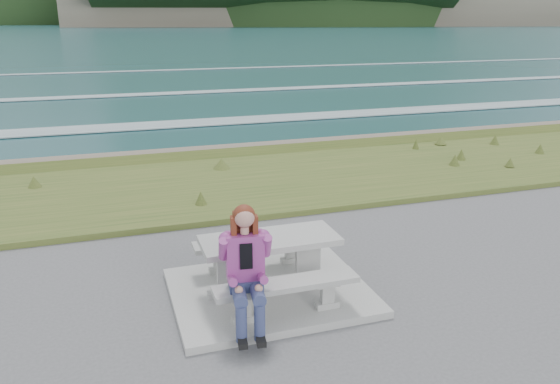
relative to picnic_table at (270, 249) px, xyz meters
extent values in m
cube|color=gray|center=(0.00, 0.00, -0.63)|extent=(2.60, 2.10, 0.10)
cube|color=gray|center=(-0.54, 0.00, -0.54)|extent=(0.62, 0.12, 0.08)
cube|color=gray|center=(-0.54, 0.00, -0.25)|extent=(0.34, 0.09, 0.51)
cube|color=gray|center=(-0.54, 0.00, 0.05)|extent=(0.62, 0.12, 0.08)
cube|color=gray|center=(0.54, 0.00, -0.54)|extent=(0.62, 0.12, 0.08)
cube|color=gray|center=(0.54, 0.00, -0.25)|extent=(0.34, 0.09, 0.51)
cube|color=gray|center=(0.54, 0.00, 0.05)|extent=(0.62, 0.12, 0.08)
cube|color=gray|center=(0.00, 0.00, 0.13)|extent=(1.80, 0.75, 0.08)
cube|color=gray|center=(-0.54, -0.70, -0.54)|extent=(0.30, 0.12, 0.08)
cube|color=gray|center=(-0.54, -0.70, -0.39)|extent=(0.17, 0.09, 0.22)
cube|color=gray|center=(-0.54, -0.70, -0.24)|extent=(0.30, 0.12, 0.08)
cube|color=gray|center=(0.54, -0.70, -0.54)|extent=(0.30, 0.12, 0.08)
cube|color=gray|center=(0.54, -0.70, -0.39)|extent=(0.17, 0.09, 0.22)
cube|color=gray|center=(0.54, -0.70, -0.24)|extent=(0.30, 0.12, 0.08)
cube|color=gray|center=(0.00, -0.70, -0.17)|extent=(1.80, 0.35, 0.07)
cube|color=gray|center=(-0.54, 0.70, -0.54)|extent=(0.30, 0.12, 0.08)
cube|color=gray|center=(-0.54, 0.70, -0.39)|extent=(0.17, 0.09, 0.22)
cube|color=gray|center=(-0.54, 0.70, -0.24)|extent=(0.30, 0.12, 0.08)
cube|color=gray|center=(0.54, 0.70, -0.54)|extent=(0.30, 0.12, 0.08)
cube|color=gray|center=(0.54, 0.70, -0.39)|extent=(0.17, 0.09, 0.22)
cube|color=gray|center=(0.54, 0.70, -0.24)|extent=(0.30, 0.12, 0.08)
cube|color=gray|center=(0.00, 0.70, -0.17)|extent=(1.80, 0.35, 0.07)
cube|color=#344F1D|center=(0.00, 5.00, -0.68)|extent=(160.00, 4.50, 0.22)
cube|color=brown|center=(0.00, 7.90, -0.68)|extent=(160.00, 0.80, 2.20)
plane|color=#1B494F|center=(0.00, 430.00, -2.48)|extent=(1600.00, 1600.00, 0.00)
cube|color=silver|center=(0.00, 14.00, -2.42)|extent=(220.00, 3.00, 0.06)
cube|color=silver|center=(0.00, 22.00, -2.42)|extent=(220.00, 2.00, 0.06)
cube|color=silver|center=(0.00, 34.00, -2.42)|extent=(220.00, 1.40, 0.06)
cube|color=silver|center=(0.00, 52.00, -2.42)|extent=(220.00, 1.00, 0.06)
cube|color=brown|center=(130.00, 330.00, 6.52)|extent=(296.14, 193.70, 18.00)
ellipsoid|color=black|center=(130.00, 330.00, 9.52)|extent=(311.77, 210.10, 192.12)
cube|color=brown|center=(320.00, 420.00, 6.52)|extent=(224.66, 148.06, 18.00)
ellipsoid|color=black|center=(320.00, 420.00, 9.52)|extent=(236.23, 161.33, 146.91)
cube|color=brown|center=(-40.00, 440.00, 6.52)|extent=(201.55, 149.04, 18.00)
ellipsoid|color=black|center=(-40.00, 440.00, 9.52)|extent=(211.86, 162.91, 124.31)
cube|color=brown|center=(480.00, 520.00, 6.52)|extent=(197.87, 126.05, 18.00)
ellipsoid|color=black|center=(480.00, 520.00, 9.52)|extent=(207.79, 137.80, 107.36)
cube|color=navy|center=(-0.54, -0.93, -0.30)|extent=(0.49, 0.79, 0.57)
cube|color=#9A398A|center=(-0.51, -0.68, 0.27)|extent=(0.46, 0.31, 0.56)
sphere|color=tan|center=(-0.51, -0.70, 0.76)|extent=(0.24, 0.24, 0.24)
sphere|color=#4F1B12|center=(-0.51, -0.67, 0.77)|extent=(0.26, 0.26, 0.26)
camera|label=1|loc=(-1.91, -6.31, 2.92)|focal=35.00mm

